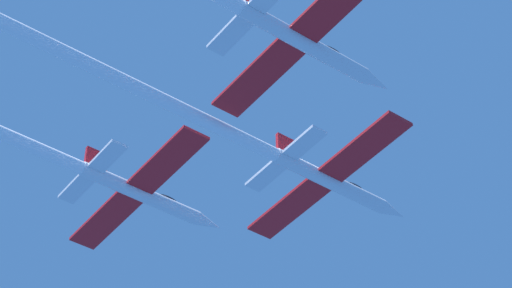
# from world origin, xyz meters

# --- Properties ---
(jet_lead) EXTENTS (16.24, 38.86, 2.69)m
(jet_lead) POSITION_xyz_m (-0.05, -8.66, -0.06)
(jet_lead) COLOR white
(jet_left_wing) EXTENTS (16.24, 37.83, 2.69)m
(jet_left_wing) POSITION_xyz_m (-9.75, -18.38, 0.23)
(jet_left_wing) COLOR white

